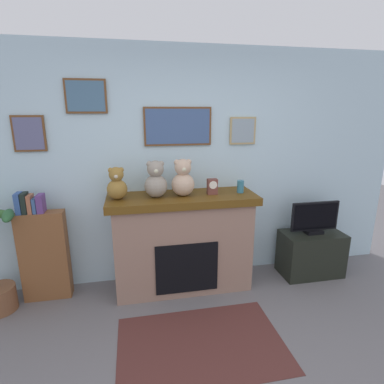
% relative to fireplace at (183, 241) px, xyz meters
% --- Properties ---
extents(back_wall, '(5.20, 0.15, 2.60)m').
position_rel_fireplace_xyz_m(back_wall, '(0.07, 0.32, 0.76)').
color(back_wall, silver).
rests_on(back_wall, ground_plane).
extents(fireplace, '(1.57, 0.57, 1.07)m').
position_rel_fireplace_xyz_m(fireplace, '(0.00, 0.00, 0.00)').
color(fireplace, '#916E5E').
rests_on(fireplace, ground_plane).
extents(bookshelf, '(0.46, 0.16, 1.16)m').
position_rel_fireplace_xyz_m(bookshelf, '(-1.44, 0.06, -0.02)').
color(bookshelf, brown).
rests_on(bookshelf, ground_plane).
extents(tv_stand, '(0.72, 0.40, 0.53)m').
position_rel_fireplace_xyz_m(tv_stand, '(1.56, -0.04, -0.28)').
color(tv_stand, black).
rests_on(tv_stand, ground_plane).
extents(television, '(0.58, 0.14, 0.38)m').
position_rel_fireplace_xyz_m(television, '(1.56, -0.04, 0.17)').
color(television, black).
rests_on(television, tv_stand).
extents(area_rug, '(1.41, 0.93, 0.01)m').
position_rel_fireplace_xyz_m(area_rug, '(-0.00, -0.93, -0.54)').
color(area_rug, '#502824').
rests_on(area_rug, ground_plane).
extents(candle_jar, '(0.07, 0.07, 0.14)m').
position_rel_fireplace_xyz_m(candle_jar, '(0.64, -0.02, 0.60)').
color(candle_jar, teal).
rests_on(candle_jar, fireplace).
extents(mantel_clock, '(0.11, 0.08, 0.16)m').
position_rel_fireplace_xyz_m(mantel_clock, '(0.32, -0.02, 0.61)').
color(mantel_clock, brown).
rests_on(mantel_clock, fireplace).
extents(teddy_bear_cream, '(0.20, 0.20, 0.33)m').
position_rel_fireplace_xyz_m(teddy_bear_cream, '(-0.66, -0.02, 0.68)').
color(teddy_bear_cream, olive).
rests_on(teddy_bear_cream, fireplace).
extents(teddy_bear_grey, '(0.24, 0.24, 0.38)m').
position_rel_fireplace_xyz_m(teddy_bear_grey, '(-0.28, -0.02, 0.70)').
color(teddy_bear_grey, gray).
rests_on(teddy_bear_grey, fireplace).
extents(teddy_bear_tan, '(0.24, 0.24, 0.39)m').
position_rel_fireplace_xyz_m(teddy_bear_tan, '(0.00, -0.02, 0.70)').
color(teddy_bear_tan, '#C7A68B').
rests_on(teddy_bear_tan, fireplace).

